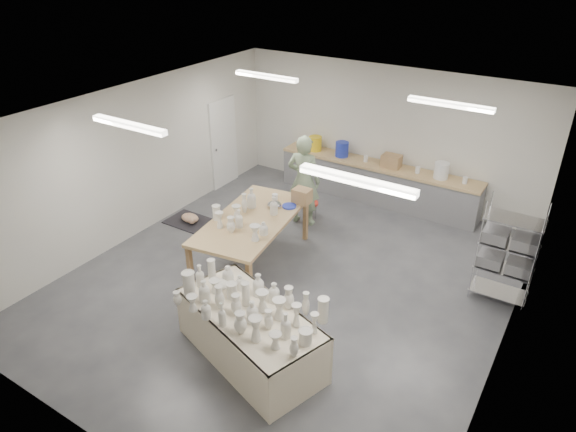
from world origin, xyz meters
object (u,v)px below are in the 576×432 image
Objects in this scene: potter at (304,180)px; red_stool at (310,204)px; drying_table at (250,331)px; work_table at (255,218)px.

potter is 5.21× the size of red_stool.
red_stool is at bearing 127.17° from drying_table.
potter reaches higher than work_table.
potter is (-1.39, 3.82, 0.51)m from drying_table.
work_table reaches higher than red_stool.
drying_table is 1.28× the size of potter.
work_table is at bearing 141.75° from drying_table.
drying_table is 6.68× the size of red_stool.
potter is (-0.05, 1.78, 0.03)m from work_table.
potter is 0.71m from red_stool.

